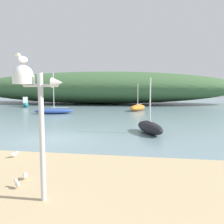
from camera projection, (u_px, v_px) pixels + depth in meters
name	position (u px, v px, depth m)	size (l,w,h in m)	color
ground_plane	(57.00, 138.00, 13.23)	(120.00, 120.00, 0.00)	gray
distant_hill	(97.00, 88.00, 44.29)	(50.93, 15.39, 5.88)	#3D6038
mast_structure	(30.00, 91.00, 5.30)	(1.17, 0.47, 3.12)	silver
seagull_on_radar	(22.00, 59.00, 5.23)	(0.20, 0.36, 0.25)	orange
sailboat_off_point	(54.00, 111.00, 26.12)	(4.43, 2.43, 4.58)	#2D4C9E
motorboat_west_reach	(25.00, 103.00, 35.81)	(2.28, 2.91, 1.50)	teal
sailboat_near_shore	(138.00, 108.00, 29.63)	(2.42, 3.69, 3.41)	orange
sailboat_far_right	(150.00, 127.00, 14.65)	(2.14, 3.27, 3.45)	black
seagull_by_mast	(14.00, 154.00, 8.88)	(0.31, 0.28, 0.25)	orange
seagull_near_waterline	(25.00, 175.00, 6.73)	(0.18, 0.33, 0.23)	orange
seagull_upper_strand	(17.00, 183.00, 6.15)	(0.28, 0.26, 0.23)	orange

